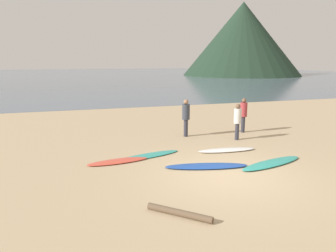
% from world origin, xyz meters
% --- Properties ---
extents(ground_plane, '(120.00, 120.00, 0.20)m').
position_xyz_m(ground_plane, '(0.00, 10.00, -0.10)').
color(ground_plane, tan).
rests_on(ground_plane, ground).
extents(ocean_water, '(140.00, 100.00, 0.01)m').
position_xyz_m(ocean_water, '(0.00, 64.14, 0.00)').
color(ocean_water, slate).
rests_on(ocean_water, ground).
extents(headland_hill, '(25.14, 25.14, 15.30)m').
position_xyz_m(headland_hill, '(32.09, 54.25, 7.65)').
color(headland_hill, '#1E3323').
rests_on(headland_hill, ground).
extents(surfboard_0, '(2.16, 0.80, 0.07)m').
position_xyz_m(surfboard_0, '(-2.85, 2.21, 0.04)').
color(surfboard_0, '#D84C38').
rests_on(surfboard_0, ground).
extents(surfboard_1, '(2.62, 1.18, 0.06)m').
position_xyz_m(surfboard_1, '(-1.82, 2.51, 0.03)').
color(surfboard_1, teal).
rests_on(surfboard_1, ground).
extents(surfboard_2, '(2.70, 1.19, 0.09)m').
position_xyz_m(surfboard_2, '(-0.28, 0.84, 0.04)').
color(surfboard_2, '#1E479E').
rests_on(surfboard_2, ground).
extents(surfboard_3, '(2.25, 0.70, 0.09)m').
position_xyz_m(surfboard_3, '(1.19, 2.28, 0.05)').
color(surfboard_3, white).
rests_on(surfboard_3, ground).
extents(surfboard_4, '(2.71, 1.27, 0.08)m').
position_xyz_m(surfboard_4, '(1.88, 0.47, 0.04)').
color(surfboard_4, teal).
rests_on(surfboard_4, ground).
extents(person_0, '(0.33, 0.33, 1.65)m').
position_xyz_m(person_0, '(0.56, 4.93, 0.98)').
color(person_0, '#2D2D38').
rests_on(person_0, ground).
extents(person_1, '(0.33, 0.33, 1.61)m').
position_xyz_m(person_1, '(3.41, 4.89, 0.95)').
color(person_1, '#2D2D38').
rests_on(person_1, ground).
extents(person_2, '(0.31, 0.31, 1.54)m').
position_xyz_m(person_2, '(2.42, 3.71, 0.91)').
color(person_2, '#2D2D38').
rests_on(person_2, ground).
extents(driftwood_log, '(1.21, 1.17, 0.15)m').
position_xyz_m(driftwood_log, '(-2.18, -1.90, 0.08)').
color(driftwood_log, brown).
rests_on(driftwood_log, ground).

